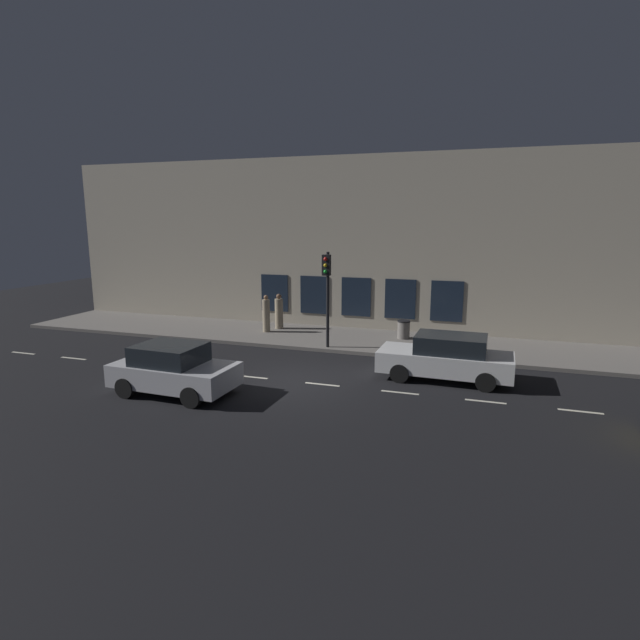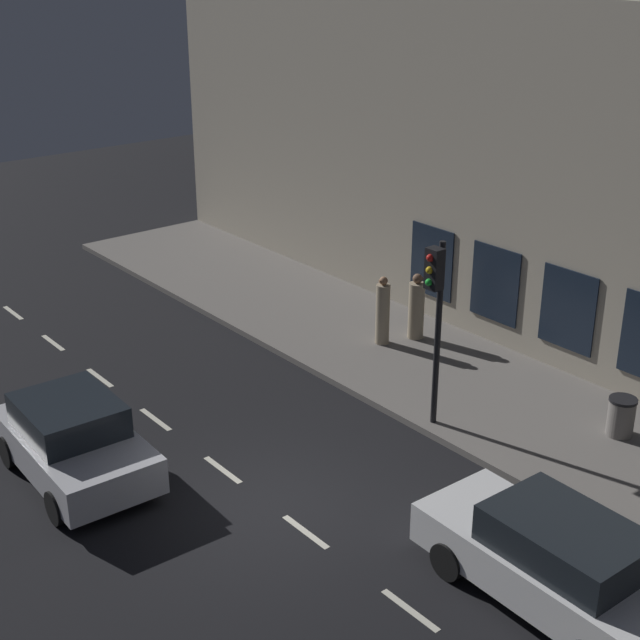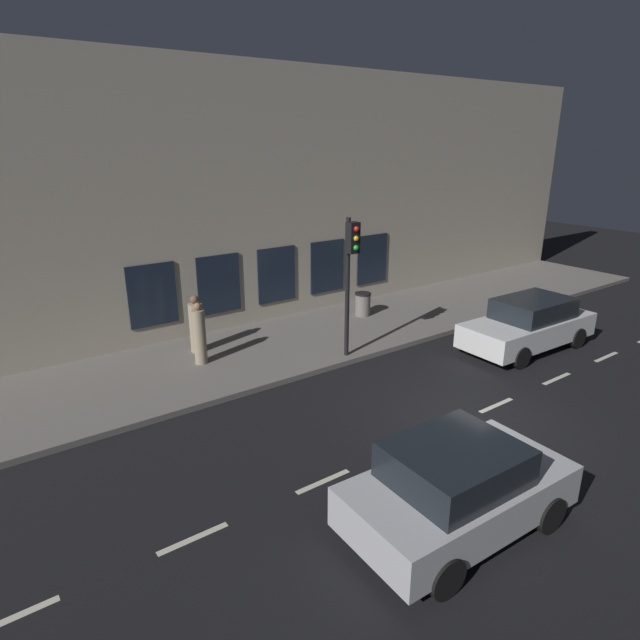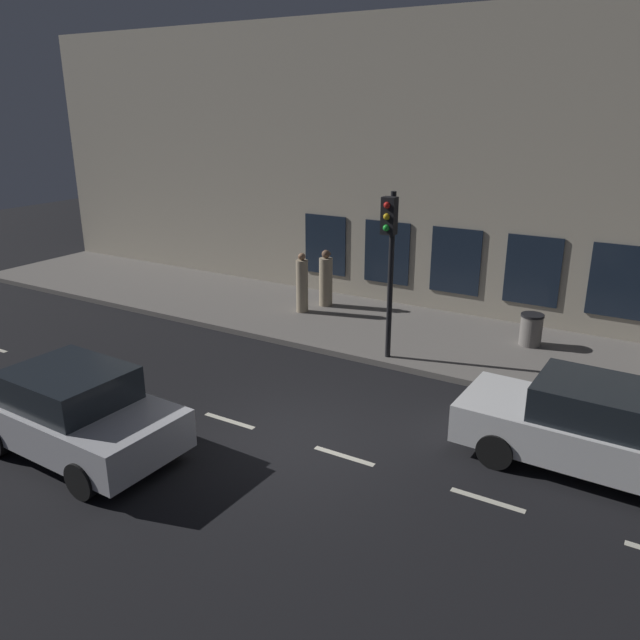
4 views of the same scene
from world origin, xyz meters
TOP-DOWN VIEW (x-y plane):
  - ground_plane at (0.00, 0.00)m, footprint 60.00×60.00m
  - sidewalk at (6.25, 0.00)m, footprint 4.50×32.00m
  - building_facade at (8.80, 0.00)m, footprint 0.65×32.00m
  - lane_centre_line at (0.00, -1.00)m, footprint 0.12×27.20m
  - traffic_light at (4.25, 0.18)m, footprint 0.47×0.32m
  - parked_car_1 at (1.81, -4.86)m, footprint 1.97×4.51m
  - parked_car_2 at (-2.28, 3.19)m, footprint 2.11×3.92m
  - pedestrian_0 at (7.18, 3.56)m, footprint 0.57×0.57m
  - pedestrian_1 at (6.29, 3.85)m, footprint 0.44×0.44m
  - trash_bin at (6.94, -2.61)m, footprint 0.58×0.58m

SIDE VIEW (x-z plane):
  - ground_plane at x=0.00m, z-range 0.00..0.00m
  - lane_centre_line at x=0.00m, z-range 0.00..0.01m
  - sidewalk at x=6.25m, z-range 0.00..0.15m
  - trash_bin at x=6.94m, z-range 0.15..0.98m
  - parked_car_2 at x=-2.28m, z-range 0.00..1.58m
  - parked_car_1 at x=1.81m, z-range 0.00..1.58m
  - pedestrian_0 at x=7.18m, z-range 0.08..1.80m
  - pedestrian_1 at x=6.29m, z-range 0.09..1.85m
  - traffic_light at x=4.25m, z-range 0.96..4.94m
  - building_facade at x=8.80m, z-range -0.01..8.42m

